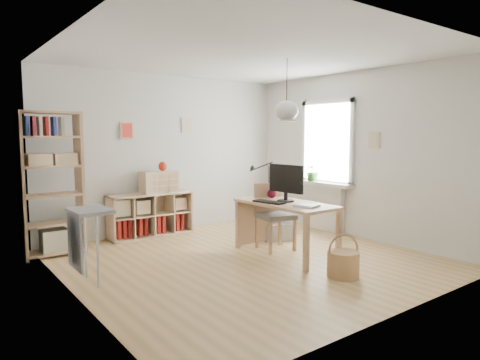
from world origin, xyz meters
TOP-DOWN VIEW (x-y plane):
  - ground at (0.00, 0.00)m, footprint 4.50×4.50m
  - room_shell at (0.55, -0.15)m, footprint 4.50×4.50m
  - window_unit at (2.23, 0.60)m, footprint 0.07×1.16m
  - radiator at (2.19, 0.60)m, footprint 0.10×0.80m
  - windowsill at (2.14, 0.60)m, footprint 0.22×1.20m
  - desk at (0.55, -0.15)m, footprint 0.70×1.50m
  - cube_shelf at (-0.47, 2.08)m, footprint 1.40×0.38m
  - tall_bookshelf at (-2.04, 1.80)m, footprint 0.80×0.38m
  - side_table at (-2.04, 0.35)m, footprint 0.40×0.55m
  - chair at (0.65, 0.22)m, footprint 0.55×0.55m
  - wicker_basket at (0.47, -1.24)m, footprint 0.38×0.38m
  - storage_chest at (1.10, 0.67)m, footprint 0.65×0.70m
  - monitor at (0.60, -0.11)m, footprint 0.24×0.60m
  - keyboard at (0.34, -0.05)m, footprint 0.25×0.48m
  - task_lamp at (0.60, 0.46)m, footprint 0.46×0.17m
  - yarn_ball at (0.66, 0.26)m, footprint 0.13×0.13m
  - paper_tray at (0.52, -0.59)m, footprint 0.30×0.34m
  - drawer_chest at (-0.29, 2.04)m, footprint 0.63×0.31m
  - red_vase at (-0.22, 2.04)m, footprint 0.13×0.13m
  - potted_plant at (2.12, 0.83)m, footprint 0.35×0.31m

SIDE VIEW (x-z plane):
  - ground at x=0.00m, z-range 0.00..0.00m
  - wicker_basket at x=0.47m, z-range -0.09..0.43m
  - storage_chest at x=1.10m, z-range -0.10..0.45m
  - cube_shelf at x=-0.47m, z-range -0.06..0.66m
  - radiator at x=2.19m, z-range 0.00..0.80m
  - chair at x=0.65m, z-range 0.07..1.03m
  - desk at x=0.55m, z-range 0.28..1.03m
  - side_table at x=-2.04m, z-range 0.24..1.09m
  - keyboard at x=0.34m, z-range 0.75..0.77m
  - paper_tray at x=0.52m, z-range 0.75..0.78m
  - yarn_ball at x=0.66m, z-range 0.75..0.88m
  - windowsill at x=2.14m, z-range 0.80..0.86m
  - drawer_chest at x=-0.29m, z-range 0.72..1.07m
  - monitor at x=0.60m, z-range 0.78..1.30m
  - potted_plant at x=2.12m, z-range 0.86..1.23m
  - task_lamp at x=0.60m, z-range 0.84..1.32m
  - tall_bookshelf at x=-2.04m, z-range 0.09..2.09m
  - red_vase at x=-0.22m, z-range 1.07..1.23m
  - window_unit at x=2.23m, z-range 0.82..2.28m
  - room_shell at x=0.55m, z-range -0.25..4.25m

